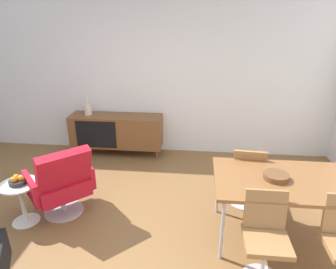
{
  "coord_description": "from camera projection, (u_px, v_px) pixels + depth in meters",
  "views": [
    {
      "loc": [
        0.83,
        -2.45,
        2.31
      ],
      "look_at": [
        0.49,
        0.81,
        1.0
      ],
      "focal_mm": 31.53,
      "sensor_mm": 36.0,
      "label": 1
    }
  ],
  "objects": [
    {
      "name": "ground_plane",
      "position": [
        115.0,
        246.0,
        3.2
      ],
      "size": [
        8.32,
        8.32,
        0.0
      ],
      "primitive_type": "plane",
      "color": "brown"
    },
    {
      "name": "wall_back",
      "position": [
        150.0,
        74.0,
        5.08
      ],
      "size": [
        6.8,
        0.12,
        2.8
      ],
      "primitive_type": "cube",
      "color": "white",
      "rests_on": "ground_plane"
    },
    {
      "name": "sideboard",
      "position": [
        116.0,
        131.0,
        5.21
      ],
      "size": [
        1.6,
        0.45,
        0.72
      ],
      "color": "brown",
      "rests_on": "ground_plane"
    },
    {
      "name": "vase_cobalt",
      "position": [
        88.0,
        109.0,
        5.12
      ],
      "size": [
        0.13,
        0.13,
        0.32
      ],
      "color": "beige",
      "rests_on": "sideboard"
    },
    {
      "name": "dining_table",
      "position": [
        292.0,
        183.0,
        3.07
      ],
      "size": [
        1.6,
        0.9,
        0.74
      ],
      "color": "brown",
      "rests_on": "ground_plane"
    },
    {
      "name": "wooden_bowl_on_table",
      "position": [
        276.0,
        176.0,
        3.06
      ],
      "size": [
        0.26,
        0.26,
        0.06
      ],
      "primitive_type": "cylinder",
      "color": "brown",
      "rests_on": "dining_table"
    },
    {
      "name": "dining_chair_back_left",
      "position": [
        247.0,
        174.0,
        3.71
      ],
      "size": [
        0.43,
        0.45,
        0.86
      ],
      "color": "#9E7042",
      "rests_on": "ground_plane"
    },
    {
      "name": "dining_chair_front_left",
      "position": [
        265.0,
        235.0,
        2.67
      ],
      "size": [
        0.4,
        0.43,
        0.86
      ],
      "color": "#9E7042",
      "rests_on": "ground_plane"
    },
    {
      "name": "lounge_chair_red",
      "position": [
        61.0,
        182.0,
        3.54
      ],
      "size": [
        0.91,
        0.91,
        0.95
      ],
      "color": "red",
      "rests_on": "ground_plane"
    },
    {
      "name": "side_table_round",
      "position": [
        22.0,
        198.0,
        3.47
      ],
      "size": [
        0.44,
        0.44,
        0.52
      ],
      "color": "white",
      "rests_on": "ground_plane"
    },
    {
      "name": "fruit_bowl",
      "position": [
        18.0,
        181.0,
        3.38
      ],
      "size": [
        0.2,
        0.2,
        0.11
      ],
      "color": "#262628",
      "rests_on": "side_table_round"
    }
  ]
}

